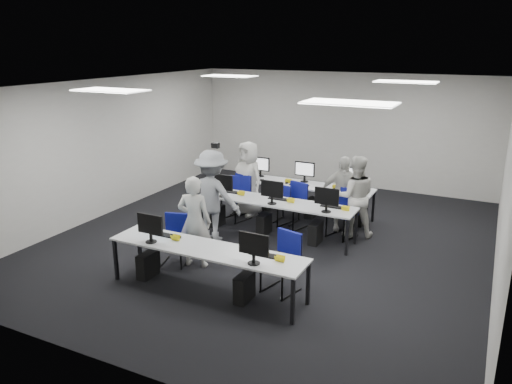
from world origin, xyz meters
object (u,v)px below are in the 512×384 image
at_px(chair_4, 343,222).
at_px(student_3, 342,194).
at_px(chair_6, 286,210).
at_px(desk_front, 206,251).
at_px(chair_2, 237,206).
at_px(student_0, 194,222).
at_px(desk_mid, 276,204).
at_px(photographer, 212,196).
at_px(chair_3, 293,214).
at_px(chair_1, 281,273).
at_px(student_2, 248,179).
at_px(student_1, 355,196).
at_px(chair_5, 243,201).
at_px(chair_7, 345,218).
at_px(chair_0, 174,249).

height_order(chair_4, student_3, student_3).
bearing_deg(chair_6, desk_front, -82.68).
bearing_deg(desk_front, chair_2, 110.39).
bearing_deg(desk_front, student_0, 133.09).
xyz_separation_m(desk_mid, photographer, (-1.02, -0.73, 0.22)).
relative_size(chair_3, chair_6, 1.08).
xyz_separation_m(chair_1, student_2, (-2.11, 3.01, 0.53)).
relative_size(student_1, student_2, 0.98).
xyz_separation_m(chair_2, chair_6, (1.05, 0.29, -0.03)).
relative_size(chair_1, student_3, 0.61).
relative_size(student_0, student_3, 1.03).
bearing_deg(chair_6, desk_mid, -76.38).
bearing_deg(chair_1, chair_6, 126.33).
bearing_deg(chair_5, student_2, -14.91).
bearing_deg(chair_4, photographer, -130.16).
distance_m(chair_4, chair_7, 0.36).
bearing_deg(chair_0, student_2, 74.97).
distance_m(chair_7, student_3, 0.53).
relative_size(chair_1, student_1, 0.58).
bearing_deg(desk_mid, photographer, -144.62).
bearing_deg(desk_mid, chair_7, 38.44).
bearing_deg(chair_4, chair_2, -159.62).
bearing_deg(student_1, chair_2, -16.75).
relative_size(desk_mid, chair_0, 3.66).
height_order(chair_3, student_2, student_2).
bearing_deg(chair_1, chair_7, 102.48).
bearing_deg(photographer, chair_4, -151.77).
distance_m(desk_mid, chair_3, 0.73).
distance_m(student_1, student_3, 0.38).
bearing_deg(chair_3, desk_mid, -84.22).
height_order(desk_mid, student_0, student_0).
xyz_separation_m(student_0, student_2, (-0.40, 2.80, 0.03)).
distance_m(desk_front, chair_5, 3.77).
xyz_separation_m(chair_0, student_2, (-0.03, 2.90, 0.56)).
xyz_separation_m(chair_0, chair_6, (0.94, 2.81, -0.00)).
distance_m(desk_mid, student_0, 1.99).
relative_size(desk_front, chair_5, 3.47).
height_order(chair_5, student_2, student_2).
relative_size(desk_front, photographer, 1.78).
relative_size(desk_front, student_2, 1.92).
distance_m(chair_1, student_3, 3.04).
relative_size(desk_mid, chair_2, 3.28).
distance_m(chair_3, chair_4, 1.09).
bearing_deg(student_3, chair_4, -88.99).
bearing_deg(desk_front, chair_1, 26.67).
bearing_deg(chair_6, chair_7, 8.78).
height_order(chair_3, student_3, student_3).
relative_size(desk_front, chair_4, 3.36).
bearing_deg(student_2, photographer, -68.06).
bearing_deg(student_2, chair_5, -164.78).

